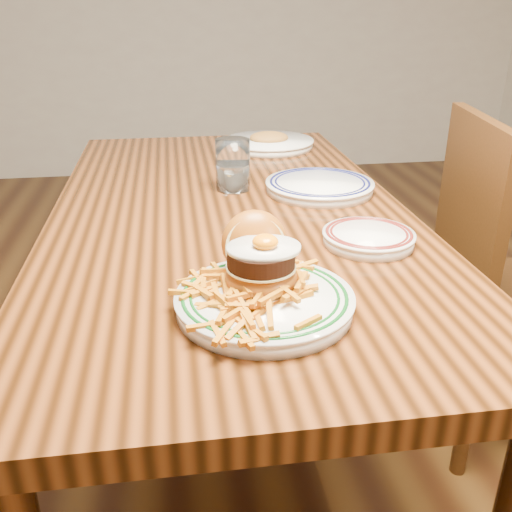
{
  "coord_description": "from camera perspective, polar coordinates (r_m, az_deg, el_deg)",
  "views": [
    {
      "loc": [
        -0.13,
        -1.31,
        1.21
      ],
      "look_at": [
        -0.01,
        -0.48,
        0.83
      ],
      "focal_mm": 40.0,
      "sensor_mm": 36.0,
      "label": 1
    }
  ],
  "objects": [
    {
      "name": "side_plate",
      "position": [
        1.2,
        11.19,
        1.91
      ],
      "size": [
        0.19,
        0.2,
        0.03
      ],
      "rotation": [
        0.0,
        0.0,
        -0.32
      ],
      "color": "white",
      "rests_on": "table"
    },
    {
      "name": "table",
      "position": [
        1.43,
        -2.58,
        1.6
      ],
      "size": [
        0.85,
        1.6,
        0.75
      ],
      "color": "black",
      "rests_on": "floor"
    },
    {
      "name": "far_plate",
      "position": [
        1.98,
        1.3,
        11.28
      ],
      "size": [
        0.3,
        0.3,
        0.05
      ],
      "rotation": [
        0.0,
        0.0,
        0.05
      ],
      "color": "white",
      "rests_on": "table"
    },
    {
      "name": "rear_plate",
      "position": [
        1.51,
        6.38,
        7.03
      ],
      "size": [
        0.28,
        0.28,
        0.03
      ],
      "rotation": [
        0.0,
        0.0,
        0.13
      ],
      "color": "white",
      "rests_on": "table"
    },
    {
      "name": "main_plate",
      "position": [
        0.93,
        0.68,
        -2.86
      ],
      "size": [
        0.29,
        0.3,
        0.14
      ],
      "rotation": [
        0.0,
        0.0,
        0.01
      ],
      "color": "white",
      "rests_on": "table"
    },
    {
      "name": "water_glass",
      "position": [
        1.52,
        -2.33,
        8.81
      ],
      "size": [
        0.09,
        0.09,
        0.13
      ],
      "color": "white",
      "rests_on": "table"
    },
    {
      "name": "floor",
      "position": [
        1.79,
        -2.17,
        -18.32
      ],
      "size": [
        6.0,
        6.0,
        0.0
      ],
      "primitive_type": "plane",
      "color": "black",
      "rests_on": "ground"
    },
    {
      "name": "chair_right",
      "position": [
        1.72,
        23.66,
        -2.15
      ],
      "size": [
        0.51,
        0.51,
        0.95
      ],
      "rotation": [
        0.0,
        0.0,
        2.97
      ],
      "color": "#3E210C",
      "rests_on": "floor"
    }
  ]
}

